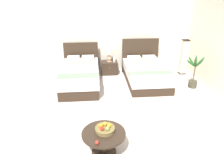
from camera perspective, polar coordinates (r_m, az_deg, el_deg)
name	(u,v)px	position (r m, az deg, el deg)	size (l,w,h in m)	color
ground_plane	(119,108)	(5.65, 1.99, -8.31)	(9.60, 9.38, 0.02)	beige
wall_back	(110,35)	(7.87, -0.63, 11.23)	(9.60, 0.12, 2.65)	silver
bed_near_window	(80,75)	(6.89, -8.53, 0.52)	(1.22, 2.23, 1.14)	#312419
bed_near_corner	(145,73)	(7.11, 8.95, 1.09)	(1.33, 2.10, 1.25)	#312419
nightstand	(109,68)	(7.73, -0.71, 2.54)	(0.58, 0.46, 0.46)	#312419
table_lamp	(109,54)	(7.59, -0.74, 6.16)	(0.26, 0.26, 0.45)	tan
vase	(114,60)	(7.61, 0.60, 4.67)	(0.09, 0.09, 0.16)	silver
coffee_table	(104,138)	(4.11, -2.23, -16.09)	(0.82, 0.82, 0.46)	#312419
fruit_bowl	(105,129)	(4.03, -1.90, -13.68)	(0.38, 0.38, 0.15)	olive
loose_apple	(97,143)	(3.77, -4.05, -17.13)	(0.07, 0.07, 0.07)	#AF2D21
floor_lamp_corner	(184,57)	(8.03, 18.68, 5.09)	(0.23, 0.23, 1.25)	black
potted_palm	(194,76)	(7.08, 21.06, 0.16)	(0.56, 0.50, 1.03)	#3C3B2C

